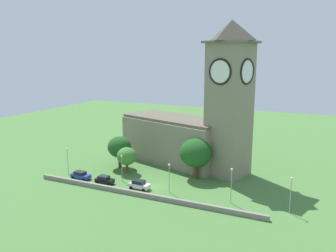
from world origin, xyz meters
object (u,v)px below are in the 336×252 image
(car_black, at_px, (104,180))
(streetlamp_central, at_px, (169,173))
(car_white, at_px, (139,185))
(tree_riverside_west, at_px, (196,153))
(streetlamp_west_mid, at_px, (122,163))
(tree_churchyard, at_px, (127,156))
(church, at_px, (194,125))
(car_blue, at_px, (81,175))
(tree_riverside_east, at_px, (120,147))
(streetlamp_west_end, at_px, (67,157))
(streetlamp_east_mid, at_px, (231,180))
(streetlamp_east_end, at_px, (291,189))

(car_black, height_order, streetlamp_central, streetlamp_central)
(car_white, height_order, tree_riverside_west, tree_riverside_west)
(streetlamp_west_mid, height_order, tree_churchyard, tree_churchyard)
(church, distance_m, tree_churchyard, 18.34)
(car_blue, xyz_separation_m, tree_riverside_east, (3.72, 10.56, 4.42))
(streetlamp_west_end, xyz_separation_m, streetlamp_central, (25.95, 0.12, -0.22))
(tree_riverside_east, bearing_deg, streetlamp_east_mid, -16.90)
(car_blue, height_order, car_black, car_black)
(streetlamp_east_end, xyz_separation_m, tree_churchyard, (-37.28, 6.32, -0.38))
(car_black, bearing_deg, streetlamp_west_mid, 49.26)
(streetlamp_central, xyz_separation_m, tree_riverside_east, (-17.71, 9.31, 1.16))
(streetlamp_west_mid, distance_m, streetlamp_east_end, 35.55)
(streetlamp_west_mid, distance_m, tree_riverside_west, 16.74)
(car_blue, height_order, streetlamp_west_mid, streetlamp_west_mid)
(tree_churchyard, bearing_deg, streetlamp_west_end, -150.96)
(car_black, relative_size, tree_riverside_east, 0.52)
(tree_riverside_east, relative_size, tree_churchyard, 1.27)
(car_black, xyz_separation_m, streetlamp_west_end, (-11.15, 1.37, 3.46))
(car_blue, relative_size, tree_riverside_west, 0.50)
(church, height_order, streetlamp_west_mid, church)
(streetlamp_east_mid, height_order, tree_churchyard, streetlamp_east_mid)
(car_white, relative_size, tree_riverside_west, 0.49)
(streetlamp_central, bearing_deg, streetlamp_west_mid, 172.90)
(car_black, distance_m, tree_churchyard, 8.70)
(church, distance_m, streetlamp_west_mid, 21.06)
(streetlamp_east_mid, bearing_deg, streetlamp_west_mid, 176.63)
(church, relative_size, tree_riverside_east, 4.56)
(church, distance_m, tree_riverside_west, 10.18)
(streetlamp_east_mid, bearing_deg, car_white, -176.75)
(car_blue, bearing_deg, tree_riverside_west, 26.30)
(streetlamp_west_end, bearing_deg, car_white, -2.67)
(streetlamp_east_end, height_order, tree_riverside_west, tree_riverside_west)
(streetlamp_west_end, distance_m, tree_churchyard, 13.71)
(streetlamp_west_end, bearing_deg, streetlamp_east_end, 0.39)
(streetlamp_west_end, bearing_deg, tree_riverside_east, 48.86)
(streetlamp_east_mid, bearing_deg, streetlamp_west_end, -179.74)
(car_blue, distance_m, tree_riverside_east, 12.04)
(car_white, distance_m, tree_riverside_west, 14.88)
(car_black, height_order, tree_riverside_west, tree_riverside_west)
(streetlamp_west_mid, bearing_deg, car_white, -23.64)
(church, height_order, tree_riverside_west, church)
(streetlamp_west_mid, relative_size, tree_riverside_west, 0.65)
(streetlamp_central, xyz_separation_m, tree_riverside_west, (1.93, 10.30, 1.74))
(church, distance_m, tree_riverside_east, 19.22)
(streetlamp_central, distance_m, tree_churchyard, 15.41)
(car_black, xyz_separation_m, car_white, (8.44, 0.46, 0.07))
(car_blue, bearing_deg, streetlamp_west_mid, 16.73)
(car_blue, distance_m, streetlamp_west_end, 5.81)
(church, bearing_deg, streetlamp_east_end, -36.39)
(streetlamp_west_end, bearing_deg, tree_riverside_west, 20.49)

